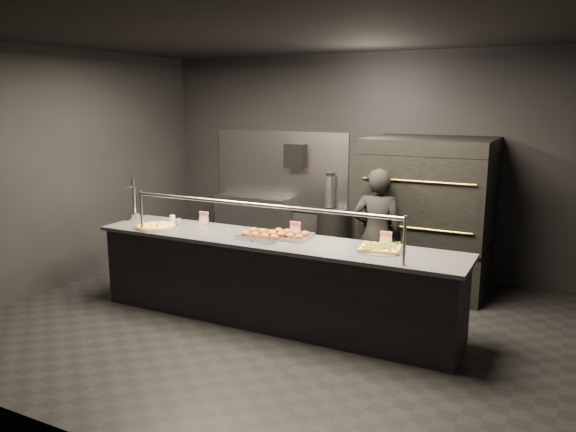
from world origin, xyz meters
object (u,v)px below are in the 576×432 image
object	(u,v)px
square_pizza	(380,248)
worker	(376,235)
pizza_oven	(428,213)
fire_extinguisher	(330,191)
trash_bin	(334,239)
service_counter	(272,280)
towel_dispenser	(296,156)
prep_shelf	(253,225)
slider_tray_a	(264,235)
slider_tray_b	(289,235)
round_pizza	(156,226)
beer_tap	(134,207)

from	to	relation	value
square_pizza	worker	size ratio (longest dim) A/B	0.31
pizza_oven	fire_extinguisher	world-z (taller)	pizza_oven
square_pizza	trash_bin	size ratio (longest dim) A/B	0.60
service_counter	towel_dispenser	distance (m)	2.78
service_counter	pizza_oven	xyz separation A→B (m)	(1.20, 1.90, 0.50)
prep_shelf	fire_extinguisher	distance (m)	1.39
prep_shelf	fire_extinguisher	bearing A→B (deg)	3.66
towel_dispenser	slider_tray_a	bearing A→B (deg)	-71.46
prep_shelf	slider_tray_b	distance (m)	2.82
round_pizza	slider_tray_a	bearing A→B (deg)	5.60
slider_tray_b	service_counter	bearing A→B (deg)	-131.47
towel_dispenser	square_pizza	bearing A→B (deg)	-48.11
round_pizza	slider_tray_b	world-z (taller)	slider_tray_b
prep_shelf	worker	bearing A→B (deg)	-25.98
fire_extinguisher	round_pizza	size ratio (longest dim) A/B	1.01
slider_tray_a	worker	size ratio (longest dim) A/B	0.37
square_pizza	fire_extinguisher	bearing A→B (deg)	123.21
service_counter	fire_extinguisher	xyz separation A→B (m)	(-0.35, 2.40, 0.60)
pizza_oven	prep_shelf	bearing A→B (deg)	171.46
service_counter	fire_extinguisher	bearing A→B (deg)	98.30
beer_tap	worker	bearing A→B (deg)	21.68
fire_extinguisher	service_counter	bearing A→B (deg)	-81.70
towel_dispenser	fire_extinguisher	bearing A→B (deg)	1.04
beer_tap	service_counter	bearing A→B (deg)	-2.38
towel_dispenser	beer_tap	world-z (taller)	towel_dispenser
fire_extinguisher	square_pizza	world-z (taller)	fire_extinguisher
pizza_oven	worker	xyz separation A→B (m)	(-0.43, -0.74, -0.17)
square_pizza	trash_bin	distance (m)	2.58
towel_dispenser	trash_bin	size ratio (longest dim) A/B	0.43
towel_dispenser	beer_tap	size ratio (longest dim) A/B	0.59
fire_extinguisher	pizza_oven	bearing A→B (deg)	-17.89
prep_shelf	slider_tray_b	size ratio (longest dim) A/B	2.41
slider_tray_b	prep_shelf	bearing A→B (deg)	128.43
square_pizza	beer_tap	bearing A→B (deg)	-179.76
fire_extinguisher	beer_tap	xyz separation A→B (m)	(-1.60, -2.32, 0.03)
beer_tap	slider_tray_b	distance (m)	2.08
round_pizza	square_pizza	xyz separation A→B (m)	(2.61, 0.22, 0.00)
round_pizza	trash_bin	xyz separation A→B (m)	(1.25, 2.35, -0.53)
square_pizza	worker	distance (m)	1.15
prep_shelf	slider_tray_b	world-z (taller)	slider_tray_b
service_counter	slider_tray_b	size ratio (longest dim) A/B	8.24
service_counter	worker	bearing A→B (deg)	56.38
worker	square_pizza	bearing A→B (deg)	94.55
slider_tray_b	trash_bin	distance (m)	2.17
trash_bin	worker	distance (m)	1.49
pizza_oven	trash_bin	distance (m)	1.54
trash_bin	pizza_oven	bearing A→B (deg)	-12.89
round_pizza	trash_bin	world-z (taller)	round_pizza
slider_tray_b	worker	size ratio (longest dim) A/B	0.31
slider_tray_a	slider_tray_b	world-z (taller)	slider_tray_a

